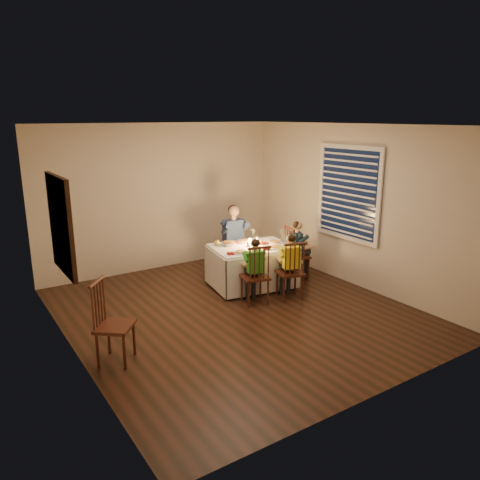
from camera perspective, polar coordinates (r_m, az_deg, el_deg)
ground at (r=6.77m, az=-0.37°, el=-8.74°), size 5.00×5.00×0.00m
wall_left at (r=5.51m, az=-20.43°, el=-0.96°), size 0.02×5.00×2.60m
wall_right at (r=7.79m, az=13.67°, el=4.03°), size 0.02×5.00×2.60m
wall_back at (r=8.53m, az=-9.61°, el=5.16°), size 4.50×0.02×2.60m
ceiling at (r=6.20m, az=-0.41°, el=13.85°), size 5.00×5.00×0.00m
dining_table at (r=7.60m, az=1.44°, el=-2.19°), size 1.43×1.14×0.64m
chair_adult at (r=8.35m, az=-0.72°, el=-4.06°), size 0.42×0.41×0.92m
chair_near_left at (r=7.08m, az=1.80°, el=-7.63°), size 0.45×0.43×0.92m
chair_near_right at (r=7.30m, az=6.03°, el=-7.01°), size 0.47×0.45×0.92m
chair_end at (r=8.14m, az=6.90°, el=-4.67°), size 0.44×0.45×0.92m
chair_extra at (r=5.70m, az=-14.71°, el=-14.06°), size 0.55×0.55×0.98m
adult at (r=8.35m, az=-0.72°, el=-4.06°), size 0.49×0.46×1.23m
child_green at (r=7.08m, az=1.80°, el=-7.63°), size 0.37×0.35×1.00m
child_yellow at (r=7.30m, az=6.03°, el=-7.01°), size 0.40×0.38×1.02m
child_teal at (r=8.14m, az=6.90°, el=-4.67°), size 0.36×0.38×1.01m
setting_adult at (r=7.79m, az=0.66°, el=-0.19°), size 0.30×0.30×0.02m
setting_green at (r=7.18m, az=0.17°, el=-1.51°), size 0.30×0.30×0.02m
setting_yellow at (r=7.46m, az=4.38°, el=-0.92°), size 0.30×0.30×0.02m
setting_teal at (r=7.76m, az=4.18°, el=-0.30°), size 0.30×0.30×0.02m
candle_left at (r=7.51m, az=1.04°, el=-0.46°), size 0.06×0.06×0.10m
candle_right at (r=7.57m, az=2.08°, el=-0.34°), size 0.06×0.06×0.10m
squash at (r=7.58m, az=-2.82°, el=-0.36°), size 0.09×0.09×0.09m
orange_fruit at (r=7.65m, az=2.53°, el=-0.26°), size 0.08×0.08×0.08m
serving_bowl at (r=7.58m, az=-1.41°, el=-0.48°), size 0.25×0.25×0.05m
wall_mirror at (r=5.75m, az=-20.99°, el=1.70°), size 0.06×0.95×1.15m
window_blinds at (r=7.79m, az=13.00°, el=5.57°), size 0.07×1.34×1.54m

